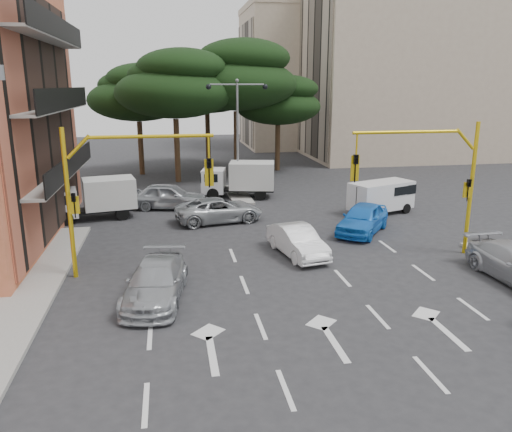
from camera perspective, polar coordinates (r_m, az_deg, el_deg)
The scene contains 20 objects.
ground at distance 19.97m, azimuth 4.38°, elevation -7.46°, with size 120.00×120.00×0.00m, color #28282B.
median_strip at distance 35.01m, azimuth -2.06°, elevation 2.47°, with size 1.40×6.00×0.15m, color gray.
apartment_beige_near at distance 55.66m, azimuth 16.98°, elevation 16.05°, with size 20.20×12.15×18.70m.
apartment_beige_far at distance 64.35m, azimuth 6.16°, elevation 15.44°, with size 16.20×12.15×16.70m.
pine_left_near at distance 39.84m, azimuth -9.21°, elevation 14.70°, with size 9.15×9.15×10.23m.
pine_center at distance 42.24m, azimuth -2.25°, elevation 15.81°, with size 9.98×9.98×11.16m.
pine_left_far at distance 43.90m, azimuth -13.30°, elevation 13.59°, with size 8.32×8.32×9.30m.
pine_right at distance 44.93m, azimuth 2.62°, elevation 13.09°, with size 7.49×7.49×8.37m.
pine_back at distance 46.99m, azimuth -5.59°, elevation 14.81°, with size 9.15×9.15×10.23m.
signal_mast_right at distance 23.24m, azimuth 19.87°, elevation 4.85°, with size 5.79×0.37×6.00m.
signal_mast_left at distance 20.32m, azimuth -15.84°, elevation 3.85°, with size 5.79×0.37×6.00m.
street_lamp_center at distance 34.27m, azimuth -2.14°, elevation 11.24°, with size 4.16×0.36×7.77m.
car_white_hatch at distance 22.72m, azimuth 4.74°, elevation -2.86°, with size 1.43×4.09×1.35m, color white.
car_blue_compact at distance 26.65m, azimuth 12.11°, elevation -0.27°, with size 1.82×4.52×1.54m, color blue.
car_silver_wagon at distance 18.42m, azimuth -11.39°, elevation -7.36°, with size 1.94×4.78×1.39m, color #A3A7AB.
car_silver_cross_a at distance 28.25m, azimuth -4.23°, elevation 0.70°, with size 2.28×4.94×1.37m, color #A9ADB1.
car_silver_cross_b at distance 31.61m, azimuth -9.94°, elevation 2.26°, with size 1.90×4.72×1.61m, color #A6A9AE.
van_white at distance 30.92m, azimuth 14.10°, elevation 2.09°, with size 1.77×3.92×1.96m, color silver, non-canonical shape.
box_truck_a at distance 30.12m, azimuth -17.99°, elevation 1.84°, with size 1.99×4.75×2.33m, color white, non-canonical shape.
box_truck_b at distance 34.30m, azimuth -1.97°, elevation 4.17°, with size 2.09×4.98×2.45m, color white, non-canonical shape.
Camera 1 is at (-4.68, -17.88, 7.55)m, focal length 35.00 mm.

